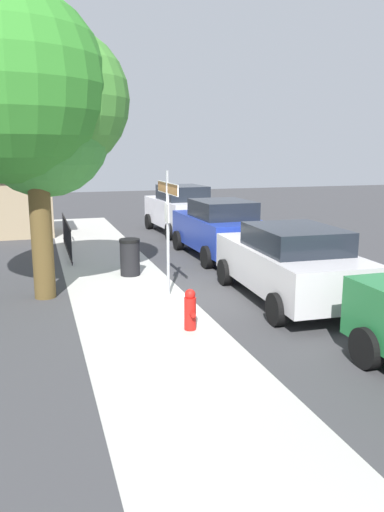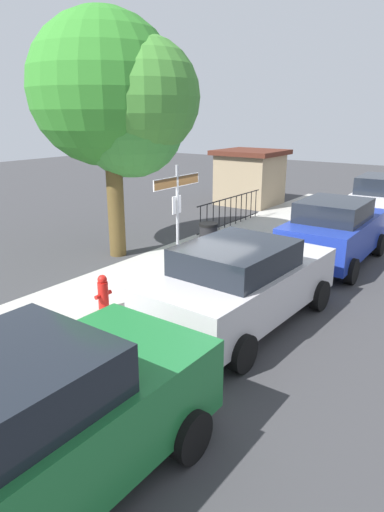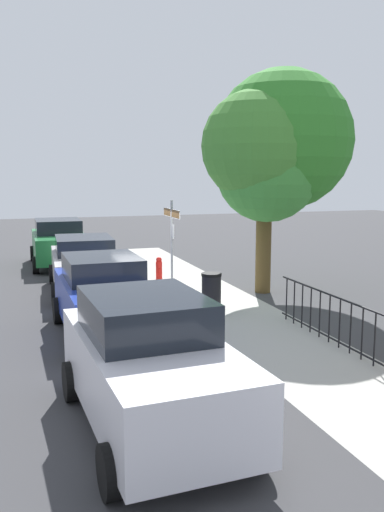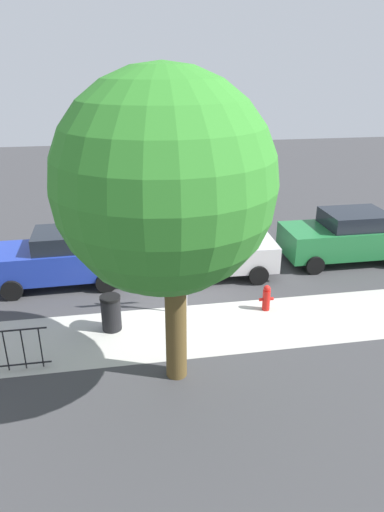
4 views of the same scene
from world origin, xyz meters
The scene contains 9 objects.
ground_plane centered at (0.00, 0.00, 0.00)m, with size 60.00×60.00×0.00m, color #38383A.
sidewalk_strip centered at (2.00, 1.30, 0.00)m, with size 24.00×2.60×0.00m, color #A9A7A0.
street_sign centered at (0.05, 0.40, 1.98)m, with size 1.69×0.07×2.83m.
shade_tree centered at (1.09, 3.18, 4.34)m, with size 4.13×4.64×6.65m.
car_green centered at (-6.22, -2.43, 0.92)m, with size 4.46×2.17×1.82m.
car_silver centered at (-1.11, -2.05, 0.86)m, with size 4.54×2.28×1.67m.
car_blue centered at (3.66, -2.21, 0.90)m, with size 4.13×2.10×1.78m.
fire_hydrant centered at (-2.26, 0.60, 0.38)m, with size 0.42×0.22×0.78m.
trash_bin centered at (2.15, 0.90, 0.49)m, with size 0.55×0.55×0.98m.
Camera 4 is at (1.82, 11.63, 6.59)m, focal length 31.92 mm.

